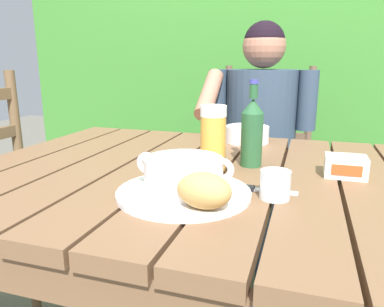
{
  "coord_description": "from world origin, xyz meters",
  "views": [
    {
      "loc": [
        0.27,
        -0.92,
        1.04
      ],
      "look_at": [
        0.01,
        -0.11,
        0.82
      ],
      "focal_mm": 34.09,
      "sensor_mm": 36.0,
      "label": 1
    }
  ],
  "objects_px": {
    "soup_bowl": "(184,173)",
    "beer_bottle": "(252,131)",
    "bread_roll": "(204,190)",
    "water_glass_small": "(275,185)",
    "chair_near_diner": "(262,169)",
    "diner_bowl": "(247,134)",
    "table_knife": "(253,189)",
    "serving_plate": "(184,193)",
    "butter_tub": "(345,166)",
    "person_eating": "(258,135)",
    "beer_glass": "(213,138)"
  },
  "relations": [
    {
      "from": "chair_near_diner",
      "to": "diner_bowl",
      "type": "bearing_deg",
      "value": -90.0
    },
    {
      "from": "bread_roll",
      "to": "beer_glass",
      "type": "distance_m",
      "value": 0.3
    },
    {
      "from": "soup_bowl",
      "to": "diner_bowl",
      "type": "relative_size",
      "value": 1.42
    },
    {
      "from": "beer_bottle",
      "to": "water_glass_small",
      "type": "bearing_deg",
      "value": -69.87
    },
    {
      "from": "chair_near_diner",
      "to": "table_knife",
      "type": "bearing_deg",
      "value": -84.71
    },
    {
      "from": "person_eating",
      "to": "water_glass_small",
      "type": "bearing_deg",
      "value": -80.38
    },
    {
      "from": "beer_bottle",
      "to": "beer_glass",
      "type": "bearing_deg",
      "value": -143.29
    },
    {
      "from": "serving_plate",
      "to": "water_glass_small",
      "type": "xyz_separation_m",
      "value": [
        0.19,
        0.04,
        0.03
      ]
    },
    {
      "from": "beer_glass",
      "to": "water_glass_small",
      "type": "height_order",
      "value": "beer_glass"
    },
    {
      "from": "beer_glass",
      "to": "person_eating",
      "type": "bearing_deg",
      "value": 87.67
    },
    {
      "from": "beer_bottle",
      "to": "table_knife",
      "type": "bearing_deg",
      "value": -79.71
    },
    {
      "from": "bread_roll",
      "to": "water_glass_small",
      "type": "xyz_separation_m",
      "value": [
        0.12,
        0.12,
        -0.02
      ]
    },
    {
      "from": "beer_bottle",
      "to": "bread_roll",
      "type": "bearing_deg",
      "value": -95.62
    },
    {
      "from": "table_knife",
      "to": "diner_bowl",
      "type": "relative_size",
      "value": 1.05
    },
    {
      "from": "beer_glass",
      "to": "beer_bottle",
      "type": "height_order",
      "value": "beer_bottle"
    },
    {
      "from": "soup_bowl",
      "to": "diner_bowl",
      "type": "distance_m",
      "value": 0.59
    },
    {
      "from": "person_eating",
      "to": "soup_bowl",
      "type": "relative_size",
      "value": 5.47
    },
    {
      "from": "bread_roll",
      "to": "diner_bowl",
      "type": "bearing_deg",
      "value": 92.15
    },
    {
      "from": "bread_roll",
      "to": "beer_glass",
      "type": "height_order",
      "value": "beer_glass"
    },
    {
      "from": "serving_plate",
      "to": "table_knife",
      "type": "xyz_separation_m",
      "value": [
        0.14,
        0.08,
        -0.0
      ]
    },
    {
      "from": "chair_near_diner",
      "to": "bread_roll",
      "type": "distance_m",
      "value": 1.25
    },
    {
      "from": "person_eating",
      "to": "soup_bowl",
      "type": "height_order",
      "value": "person_eating"
    },
    {
      "from": "water_glass_small",
      "to": "diner_bowl",
      "type": "height_order",
      "value": "water_glass_small"
    },
    {
      "from": "water_glass_small",
      "to": "chair_near_diner",
      "type": "bearing_deg",
      "value": 97.75
    },
    {
      "from": "water_glass_small",
      "to": "butter_tub",
      "type": "bearing_deg",
      "value": 53.47
    },
    {
      "from": "person_eating",
      "to": "diner_bowl",
      "type": "height_order",
      "value": "person_eating"
    },
    {
      "from": "soup_bowl",
      "to": "water_glass_small",
      "type": "bearing_deg",
      "value": 12.26
    },
    {
      "from": "soup_bowl",
      "to": "table_knife",
      "type": "bearing_deg",
      "value": 28.35
    },
    {
      "from": "serving_plate",
      "to": "bread_roll",
      "type": "height_order",
      "value": "bread_roll"
    },
    {
      "from": "beer_bottle",
      "to": "diner_bowl",
      "type": "distance_m",
      "value": 0.32
    },
    {
      "from": "chair_near_diner",
      "to": "serving_plate",
      "type": "bearing_deg",
      "value": -92.19
    },
    {
      "from": "soup_bowl",
      "to": "chair_near_diner",
      "type": "bearing_deg",
      "value": 87.81
    },
    {
      "from": "soup_bowl",
      "to": "beer_bottle",
      "type": "bearing_deg",
      "value": 69.73
    },
    {
      "from": "chair_near_diner",
      "to": "soup_bowl",
      "type": "xyz_separation_m",
      "value": [
        -0.04,
        -1.13,
        0.31
      ]
    },
    {
      "from": "water_glass_small",
      "to": "diner_bowl",
      "type": "distance_m",
      "value": 0.57
    },
    {
      "from": "soup_bowl",
      "to": "butter_tub",
      "type": "height_order",
      "value": "soup_bowl"
    },
    {
      "from": "table_knife",
      "to": "diner_bowl",
      "type": "xyz_separation_m",
      "value": [
        -0.1,
        0.51,
        0.03
      ]
    },
    {
      "from": "person_eating",
      "to": "water_glass_small",
      "type": "distance_m",
      "value": 0.91
    },
    {
      "from": "diner_bowl",
      "to": "water_glass_small",
      "type": "bearing_deg",
      "value": -74.82
    },
    {
      "from": "serving_plate",
      "to": "beer_glass",
      "type": "xyz_separation_m",
      "value": [
        0.01,
        0.21,
        0.08
      ]
    },
    {
      "from": "beer_bottle",
      "to": "diner_bowl",
      "type": "xyz_separation_m",
      "value": [
        -0.06,
        0.31,
        -0.07
      ]
    },
    {
      "from": "soup_bowl",
      "to": "beer_glass",
      "type": "height_order",
      "value": "beer_glass"
    },
    {
      "from": "butter_tub",
      "to": "chair_near_diner",
      "type": "bearing_deg",
      "value": 109.16
    },
    {
      "from": "butter_tub",
      "to": "diner_bowl",
      "type": "relative_size",
      "value": 0.65
    },
    {
      "from": "beer_glass",
      "to": "diner_bowl",
      "type": "xyz_separation_m",
      "value": [
        0.03,
        0.38,
        -0.06
      ]
    },
    {
      "from": "bread_roll",
      "to": "diner_bowl",
      "type": "relative_size",
      "value": 0.83
    },
    {
      "from": "person_eating",
      "to": "bread_roll",
      "type": "distance_m",
      "value": 1.02
    },
    {
      "from": "chair_near_diner",
      "to": "table_knife",
      "type": "height_order",
      "value": "chair_near_diner"
    },
    {
      "from": "bread_roll",
      "to": "soup_bowl",
      "type": "bearing_deg",
      "value": 130.6
    },
    {
      "from": "beer_bottle",
      "to": "table_knife",
      "type": "height_order",
      "value": "beer_bottle"
    }
  ]
}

